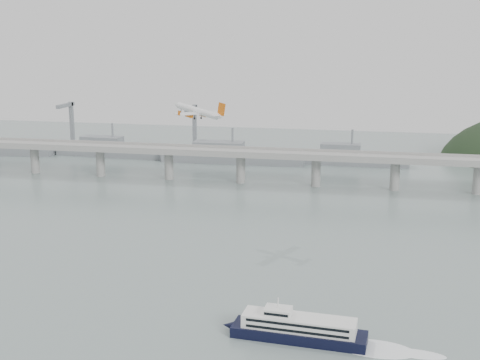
# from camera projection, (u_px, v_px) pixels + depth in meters

# --- Properties ---
(ground) EXTENTS (900.00, 900.00, 0.00)m
(ground) POSITION_uv_depth(u_px,v_px,m) (209.00, 310.00, 231.90)
(ground) COLOR slate
(ground) RESTS_ON ground
(bridge) EXTENTS (800.00, 22.00, 23.90)m
(bridge) POSITION_uv_depth(u_px,v_px,m) (284.00, 158.00, 418.85)
(bridge) COLOR gray
(bridge) RESTS_ON ground
(distant_fleet) EXTENTS (453.00, 60.90, 40.00)m
(distant_fleet) POSITION_uv_depth(u_px,v_px,m) (105.00, 150.00, 514.40)
(distant_fleet) COLOR slate
(distant_fleet) RESTS_ON ground
(ferry) EXTENTS (72.71, 15.52, 13.71)m
(ferry) POSITION_uv_depth(u_px,v_px,m) (299.00, 329.00, 209.29)
(ferry) COLOR black
(ferry) RESTS_ON ground
(airliner) EXTENTS (31.16, 29.33, 9.31)m
(airliner) POSITION_uv_depth(u_px,v_px,m) (199.00, 111.00, 307.57)
(airliner) COLOR white
(airliner) RESTS_ON ground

